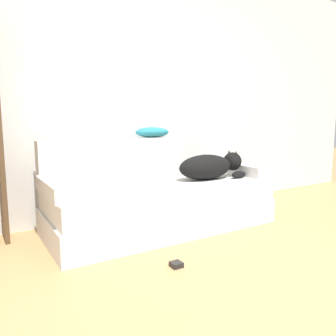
% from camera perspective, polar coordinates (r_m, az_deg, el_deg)
% --- Properties ---
extents(wall_back, '(6.81, 0.06, 2.70)m').
position_cam_1_polar(wall_back, '(3.49, -4.47, 14.44)').
color(wall_back, silver).
rests_on(wall_back, ground_plane).
extents(couch, '(2.03, 0.84, 0.41)m').
position_cam_1_polar(couch, '(2.99, -0.97, -6.62)').
color(couch, silver).
rests_on(couch, ground_plane).
extents(couch_backrest, '(1.99, 0.15, 0.39)m').
position_cam_1_polar(couch_backrest, '(3.22, -4.19, 1.78)').
color(couch_backrest, silver).
rests_on(couch_backrest, couch).
extents(couch_arm_left, '(0.15, 0.65, 0.11)m').
position_cam_1_polar(couch_arm_left, '(2.59, -19.11, -3.36)').
color(couch_arm_left, silver).
rests_on(couch_arm_left, couch).
extents(couch_arm_right, '(0.15, 0.65, 0.11)m').
position_cam_1_polar(couch_arm_right, '(3.50, 12.40, -0.20)').
color(couch_arm_right, silver).
rests_on(couch_arm_right, couch).
extents(dog, '(0.72, 0.30, 0.26)m').
position_cam_1_polar(dog, '(3.18, 7.40, 0.32)').
color(dog, black).
rests_on(dog, couch).
extents(laptop, '(0.37, 0.27, 0.02)m').
position_cam_1_polar(laptop, '(2.89, -2.00, -2.69)').
color(laptop, '#B7B7BC').
rests_on(laptop, couch).
extents(throw_pillow, '(0.36, 0.20, 0.10)m').
position_cam_1_polar(throw_pillow, '(3.27, -2.72, 6.24)').
color(throw_pillow, teal).
rests_on(throw_pillow, couch_backrest).
extents(power_adapter, '(0.07, 0.07, 0.03)m').
position_cam_1_polar(power_adapter, '(2.28, 1.45, -16.46)').
color(power_adapter, black).
rests_on(power_adapter, ground_plane).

